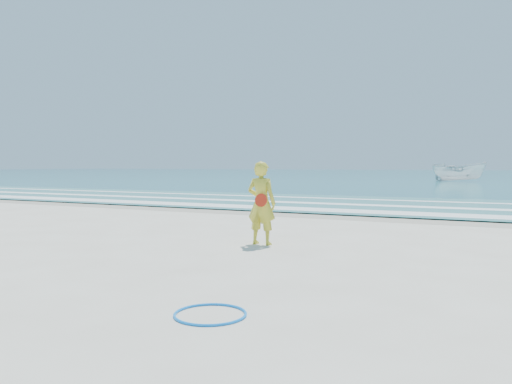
% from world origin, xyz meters
% --- Properties ---
extents(ground, '(400.00, 400.00, 0.00)m').
position_xyz_m(ground, '(0.00, 0.00, 0.00)').
color(ground, silver).
rests_on(ground, ground).
extents(wet_sand, '(400.00, 2.40, 0.00)m').
position_xyz_m(wet_sand, '(0.00, 9.00, 0.00)').
color(wet_sand, '#B2A893').
rests_on(wet_sand, ground).
extents(ocean, '(400.00, 190.00, 0.04)m').
position_xyz_m(ocean, '(0.00, 105.00, 0.02)').
color(ocean, '#19727F').
rests_on(ocean, ground).
extents(shallow, '(400.00, 10.00, 0.01)m').
position_xyz_m(shallow, '(0.00, 14.00, 0.04)').
color(shallow, '#59B7AD').
rests_on(shallow, ocean).
extents(foam_near, '(400.00, 1.40, 0.01)m').
position_xyz_m(foam_near, '(0.00, 10.30, 0.05)').
color(foam_near, white).
rests_on(foam_near, shallow).
extents(foam_mid, '(400.00, 0.90, 0.01)m').
position_xyz_m(foam_mid, '(0.00, 13.20, 0.05)').
color(foam_mid, white).
rests_on(foam_mid, shallow).
extents(foam_far, '(400.00, 0.60, 0.01)m').
position_xyz_m(foam_far, '(0.00, 16.50, 0.05)').
color(foam_far, white).
rests_on(foam_far, shallow).
extents(hoop, '(0.99, 0.99, 0.03)m').
position_xyz_m(hoop, '(3.34, -2.14, 0.01)').
color(hoop, '#0E86FE').
rests_on(hoop, ground).
extents(boat, '(5.35, 2.41, 2.01)m').
position_xyz_m(boat, '(1.68, 48.34, 1.04)').
color(boat, white).
rests_on(boat, ocean).
extents(woman, '(0.64, 0.43, 1.72)m').
position_xyz_m(woman, '(1.67, 2.52, 0.86)').
color(woman, gold).
rests_on(woman, ground).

